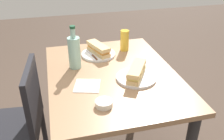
# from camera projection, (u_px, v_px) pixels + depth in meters

# --- Properties ---
(dining_table) EXTENTS (1.00, 0.77, 0.76)m
(dining_table) POSITION_uv_depth(u_px,v_px,m) (112.00, 91.00, 1.58)
(dining_table) COLOR #997251
(dining_table) RESTS_ON ground
(chair_far) EXTENTS (0.44, 0.44, 0.87)m
(chair_far) POSITION_uv_depth(u_px,v_px,m) (20.00, 122.00, 1.51)
(chair_far) COLOR black
(chair_far) RESTS_ON ground
(plate_near) EXTENTS (0.24, 0.24, 0.01)m
(plate_near) POSITION_uv_depth(u_px,v_px,m) (136.00, 78.00, 1.45)
(plate_near) COLOR white
(plate_near) RESTS_ON dining_table
(baguette_sandwich_near) EXTENTS (0.23, 0.18, 0.07)m
(baguette_sandwich_near) POSITION_uv_depth(u_px,v_px,m) (137.00, 71.00, 1.43)
(baguette_sandwich_near) COLOR #DBB77A
(baguette_sandwich_near) RESTS_ON plate_near
(knife_near) EXTENTS (0.17, 0.07, 0.01)m
(knife_near) POSITION_uv_depth(u_px,v_px,m) (127.00, 76.00, 1.45)
(knife_near) COLOR silver
(knife_near) RESTS_ON plate_near
(plate_far) EXTENTS (0.24, 0.24, 0.01)m
(plate_far) POSITION_uv_depth(u_px,v_px,m) (98.00, 54.00, 1.74)
(plate_far) COLOR white
(plate_far) RESTS_ON dining_table
(baguette_sandwich_far) EXTENTS (0.22, 0.14, 0.07)m
(baguette_sandwich_far) POSITION_uv_depth(u_px,v_px,m) (98.00, 49.00, 1.72)
(baguette_sandwich_far) COLOR #DBB77A
(baguette_sandwich_far) RESTS_ON plate_far
(knife_far) EXTENTS (0.18, 0.05, 0.01)m
(knife_far) POSITION_uv_depth(u_px,v_px,m) (92.00, 55.00, 1.70)
(knife_far) COLOR silver
(knife_far) RESTS_ON plate_far
(water_bottle) EXTENTS (0.08, 0.08, 0.28)m
(water_bottle) POSITION_uv_depth(u_px,v_px,m) (74.00, 52.00, 1.53)
(water_bottle) COLOR #99C6B7
(water_bottle) RESTS_ON dining_table
(beer_glass) EXTENTS (0.06, 0.06, 0.15)m
(beer_glass) POSITION_uv_depth(u_px,v_px,m) (125.00, 40.00, 1.78)
(beer_glass) COLOR gold
(beer_glass) RESTS_ON dining_table
(olive_bowl) EXTENTS (0.09, 0.09, 0.03)m
(olive_bowl) POSITION_uv_depth(u_px,v_px,m) (104.00, 103.00, 1.22)
(olive_bowl) COLOR silver
(olive_bowl) RESTS_ON dining_table
(paper_napkin) EXTENTS (0.17, 0.17, 0.00)m
(paper_napkin) POSITION_uv_depth(u_px,v_px,m) (87.00, 86.00, 1.38)
(paper_napkin) COLOR white
(paper_napkin) RESTS_ON dining_table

